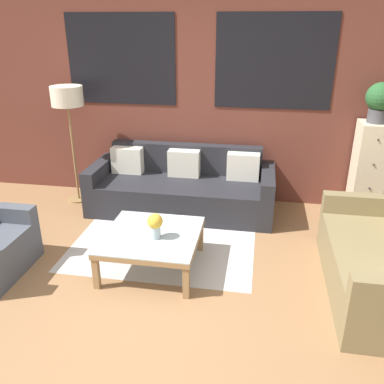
{
  "coord_description": "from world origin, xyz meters",
  "views": [
    {
      "loc": [
        0.85,
        -2.73,
        2.24
      ],
      "look_at": [
        0.16,
        1.23,
        0.55
      ],
      "focal_mm": 38.0,
      "sensor_mm": 36.0,
      "label": 1
    }
  ],
  "objects_px": {
    "flower_vase": "(155,224)",
    "coffee_table": "(152,239)",
    "drawer_cabinet": "(368,171)",
    "couch_dark": "(182,188)",
    "potted_plant": "(380,100)",
    "floor_lamp": "(68,102)"
  },
  "relations": [
    {
      "from": "couch_dark",
      "to": "potted_plant",
      "type": "distance_m",
      "value": 2.53
    },
    {
      "from": "flower_vase",
      "to": "coffee_table",
      "type": "bearing_deg",
      "value": 130.43
    },
    {
      "from": "coffee_table",
      "to": "drawer_cabinet",
      "type": "relative_size",
      "value": 0.77
    },
    {
      "from": "couch_dark",
      "to": "potted_plant",
      "type": "bearing_deg",
      "value": 5.38
    },
    {
      "from": "drawer_cabinet",
      "to": "flower_vase",
      "type": "relative_size",
      "value": 4.74
    },
    {
      "from": "potted_plant",
      "to": "couch_dark",
      "type": "bearing_deg",
      "value": -174.62
    },
    {
      "from": "coffee_table",
      "to": "potted_plant",
      "type": "distance_m",
      "value": 2.98
    },
    {
      "from": "potted_plant",
      "to": "flower_vase",
      "type": "bearing_deg",
      "value": -142.92
    },
    {
      "from": "couch_dark",
      "to": "potted_plant",
      "type": "xyz_separation_m",
      "value": [
        2.24,
        0.21,
        1.14
      ]
    },
    {
      "from": "flower_vase",
      "to": "couch_dark",
      "type": "bearing_deg",
      "value": 91.41
    },
    {
      "from": "couch_dark",
      "to": "flower_vase",
      "type": "xyz_separation_m",
      "value": [
        0.04,
        -1.46,
        0.23
      ]
    },
    {
      "from": "flower_vase",
      "to": "floor_lamp",
      "type": "bearing_deg",
      "value": 134.59
    },
    {
      "from": "floor_lamp",
      "to": "drawer_cabinet",
      "type": "xyz_separation_m",
      "value": [
        3.69,
        0.16,
        -0.74
      ]
    },
    {
      "from": "floor_lamp",
      "to": "coffee_table",
      "type": "bearing_deg",
      "value": -45.23
    },
    {
      "from": "couch_dark",
      "to": "coffee_table",
      "type": "xyz_separation_m",
      "value": [
        -0.02,
        -1.39,
        0.04
      ]
    },
    {
      "from": "couch_dark",
      "to": "flower_vase",
      "type": "bearing_deg",
      "value": -88.59
    },
    {
      "from": "coffee_table",
      "to": "drawer_cabinet",
      "type": "bearing_deg",
      "value": 35.25
    },
    {
      "from": "floor_lamp",
      "to": "flower_vase",
      "type": "bearing_deg",
      "value": -45.41
    },
    {
      "from": "couch_dark",
      "to": "floor_lamp",
      "type": "height_order",
      "value": "floor_lamp"
    },
    {
      "from": "coffee_table",
      "to": "floor_lamp",
      "type": "xyz_separation_m",
      "value": [
        -1.43,
        1.44,
        1.01
      ]
    },
    {
      "from": "floor_lamp",
      "to": "flower_vase",
      "type": "height_order",
      "value": "floor_lamp"
    },
    {
      "from": "potted_plant",
      "to": "coffee_table",
      "type": "bearing_deg",
      "value": -144.75
    }
  ]
}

